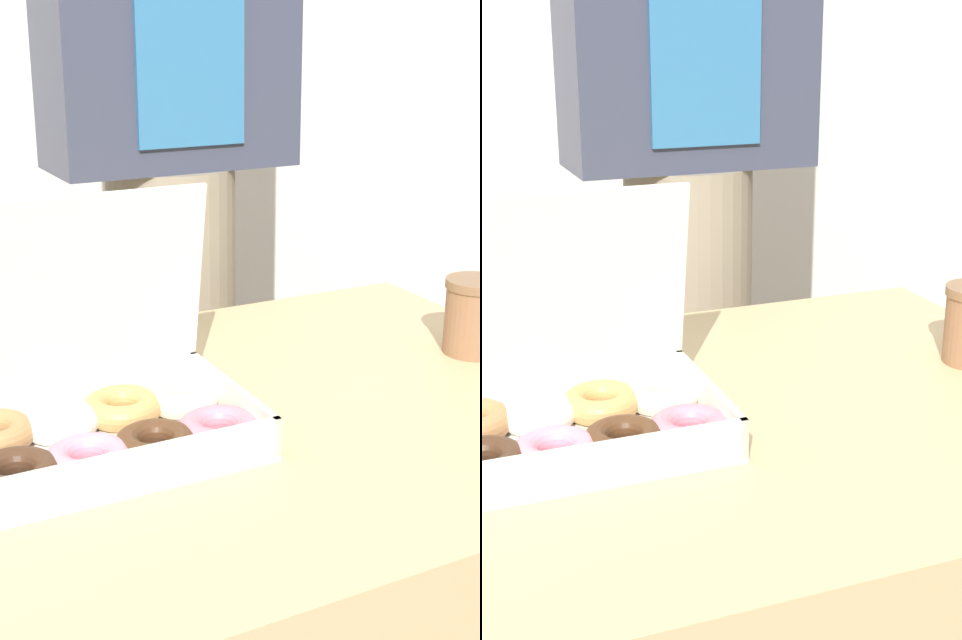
{
  "view_description": "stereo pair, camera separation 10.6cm",
  "coord_description": "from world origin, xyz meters",
  "views": [
    {
      "loc": [
        -0.44,
        -0.87,
        1.18
      ],
      "look_at": [
        0.02,
        0.02,
        0.84
      ],
      "focal_mm": 50.0,
      "sensor_mm": 36.0,
      "label": 1
    },
    {
      "loc": [
        -0.34,
        -0.92,
        1.18
      ],
      "look_at": [
        0.02,
        0.02,
        0.84
      ],
      "focal_mm": 50.0,
      "sensor_mm": 36.0,
      "label": 2
    }
  ],
  "objects": [
    {
      "name": "donut_box",
      "position": [
        -0.17,
        -0.01,
        0.77
      ],
      "size": [
        0.35,
        0.23,
        0.27
      ],
      "color": "white",
      "rests_on": "table"
    },
    {
      "name": "person_customer",
      "position": [
        0.18,
        0.61,
        0.97
      ],
      "size": [
        0.43,
        0.24,
        1.76
      ],
      "color": "gray",
      "rests_on": "ground_plane"
    }
  ]
}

